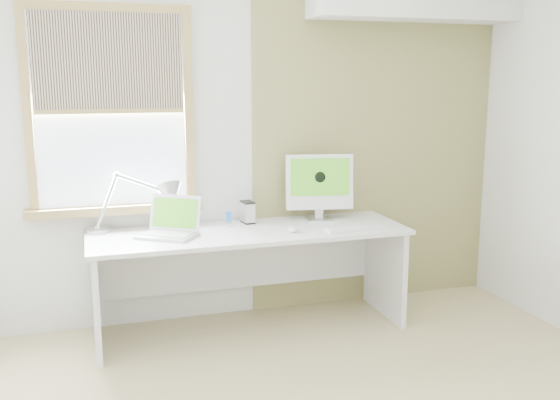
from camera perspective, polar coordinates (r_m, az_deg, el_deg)
name	(u,v)px	position (r m, az deg, el deg)	size (l,w,h in m)	color
room	(345,179)	(2.98, 5.99, 1.96)	(4.04, 3.54, 2.64)	#CDB87D
accent_wall	(376,139)	(4.96, 8.76, 5.53)	(2.00, 0.02, 2.60)	olive
window	(111,112)	(4.42, -15.24, 7.79)	(1.20, 0.14, 1.42)	#A58646
desk	(248,255)	(4.45, -2.96, -5.05)	(2.20, 0.70, 0.73)	silver
desk_lamp	(157,200)	(4.38, -11.20, 0.04)	(0.72, 0.32, 0.41)	silver
laptop	(171,226)	(4.25, -9.98, -2.34)	(0.47, 0.45, 0.26)	silver
phone_dock	(229,222)	(4.46, -4.72, -1.98)	(0.07, 0.07, 0.12)	silver
external_drive	(248,212)	(4.55, -2.99, -1.12)	(0.09, 0.13, 0.16)	silver
imac	(319,183)	(4.62, 3.63, 1.53)	(0.51, 0.21, 0.49)	silver
keyboard	(356,228)	(4.39, 7.02, -2.57)	(0.46, 0.14, 0.02)	white
mouse	(293,229)	(4.29, 1.18, -2.71)	(0.07, 0.11, 0.03)	white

